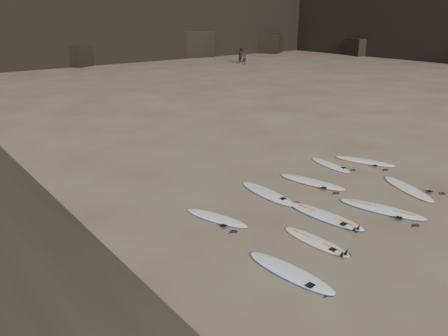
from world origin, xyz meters
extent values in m
plane|color=#897559|center=(0.00, 0.00, 0.00)|extent=(240.00, 240.00, 0.00)
cube|color=black|center=(8.00, 45.00, 1.16)|extent=(4.23, 4.46, 2.33)
cube|color=black|center=(25.00, 46.00, 1.80)|extent=(5.95, 5.19, 3.59)
cube|color=black|center=(38.00, 44.00, 1.44)|extent=(5.31, 5.56, 2.88)
cube|color=black|center=(46.00, 32.00, 1.21)|extent=(4.39, 4.01, 2.41)
ellipsoid|color=white|center=(-3.98, -1.05, 0.05)|extent=(0.89, 2.64, 0.09)
ellipsoid|color=white|center=(-2.28, -0.43, 0.04)|extent=(0.65, 2.24, 0.08)
ellipsoid|color=white|center=(-0.81, 0.46, 0.05)|extent=(0.91, 2.78, 0.10)
ellipsoid|color=white|center=(1.04, -0.37, 0.05)|extent=(1.47, 2.86, 0.10)
ellipsoid|color=white|center=(3.35, 0.06, 0.05)|extent=(1.50, 2.59, 0.09)
ellipsoid|color=white|center=(-3.57, 2.48, 0.04)|extent=(1.21, 2.33, 0.08)
ellipsoid|color=white|center=(-0.98, 2.90, 0.05)|extent=(0.76, 2.70, 0.10)
ellipsoid|color=white|center=(1.09, 2.65, 0.05)|extent=(1.27, 2.74, 0.10)
ellipsoid|color=white|center=(3.20, 3.46, 0.04)|extent=(0.83, 2.27, 0.08)
ellipsoid|color=white|center=(4.76, 2.86, 0.05)|extent=(1.46, 2.60, 0.09)
imported|color=black|center=(24.80, 34.02, 0.86)|extent=(0.73, 0.60, 1.73)
imported|color=black|center=(25.97, 35.93, 0.90)|extent=(1.05, 0.92, 1.81)
camera|label=1|loc=(-11.00, -7.32, 6.11)|focal=35.00mm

